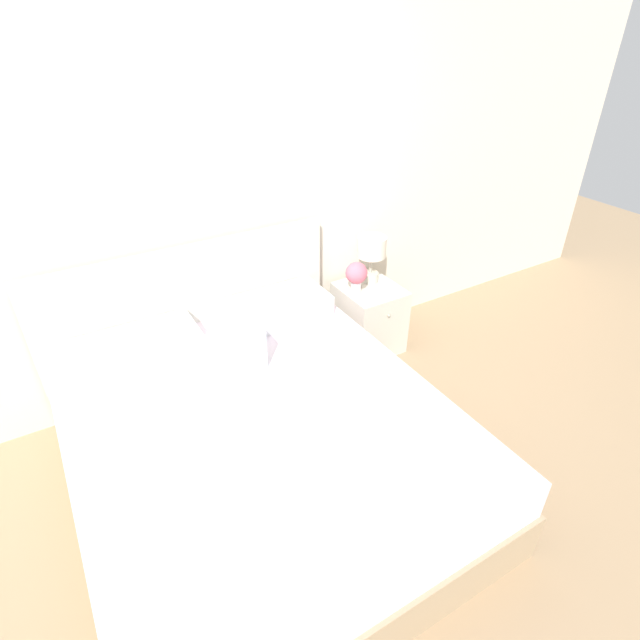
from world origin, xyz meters
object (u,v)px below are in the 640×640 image
Objects in this scene: table_lamp at (372,251)px; flower_vase at (357,275)px; bed at (257,438)px; nightstand at (369,318)px.

flower_vase is (-0.19, -0.10, -0.10)m from table_lamp.
bed is 1.47m from nightstand.
nightstand is 0.43m from flower_vase.
bed is at bearing -147.19° from flower_vase.
flower_vase is at bearing 32.81° from bed.
table_lamp is (1.33, 0.83, 0.48)m from bed.
flower_vase is at bearing -176.83° from nightstand.
nightstand is (1.27, 0.74, -0.02)m from bed.
flower_vase reaches higher than nightstand.
table_lamp is at bearing 27.24° from flower_vase.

